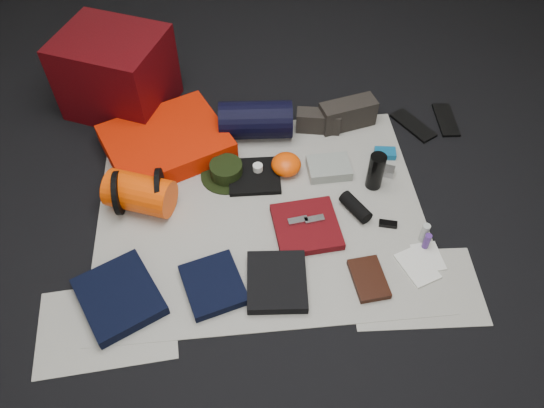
{
  "coord_description": "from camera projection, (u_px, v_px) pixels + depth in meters",
  "views": [
    {
      "loc": [
        -0.1,
        -1.64,
        2.07
      ],
      "look_at": [
        0.05,
        -0.04,
        0.1
      ],
      "focal_mm": 35.0,
      "sensor_mm": 36.0,
      "label": 1
    }
  ],
  "objects": [
    {
      "name": "floor",
      "position": [
        261.0,
        213.0,
        2.65
      ],
      "size": [
        4.5,
        4.5,
        0.02
      ],
      "primitive_type": "cube",
      "color": "black",
      "rests_on": "ground"
    },
    {
      "name": "newspaper_mat",
      "position": [
        261.0,
        211.0,
        2.64
      ],
      "size": [
        1.6,
        1.3,
        0.01
      ],
      "primitive_type": "cube",
      "color": "beige",
      "rests_on": "floor"
    },
    {
      "name": "newspaper_sheet_front_left",
      "position": [
        107.0,
        325.0,
        2.25
      ],
      "size": [
        0.61,
        0.44,
        0.0
      ],
      "primitive_type": "cube",
      "rotation": [
        0.0,
        0.0,
        0.07
      ],
      "color": "beige",
      "rests_on": "floor"
    },
    {
      "name": "newspaper_sheet_front_right",
      "position": [
        415.0,
        287.0,
        2.36
      ],
      "size": [
        0.6,
        0.43,
        0.0
      ],
      "primitive_type": "cube",
      "rotation": [
        0.0,
        0.0,
        -0.05
      ],
      "color": "beige",
      "rests_on": "floor"
    },
    {
      "name": "red_cabinet",
      "position": [
        117.0,
        73.0,
        2.97
      ],
      "size": [
        0.69,
        0.64,
        0.46
      ],
      "primitive_type": "cube",
      "rotation": [
        0.0,
        0.0,
        -0.42
      ],
      "color": "#480509",
      "rests_on": "floor"
    },
    {
      "name": "sleeping_pad",
      "position": [
        166.0,
        142.0,
        2.86
      ],
      "size": [
        0.77,
        0.71,
        0.11
      ],
      "primitive_type": "cube",
      "rotation": [
        0.0,
        0.0,
        0.41
      ],
      "color": "red",
      "rests_on": "newspaper_mat"
    },
    {
      "name": "stuff_sack",
      "position": [
        140.0,
        193.0,
        2.58
      ],
      "size": [
        0.37,
        0.29,
        0.19
      ],
      "primitive_type": "cylinder",
      "rotation": [
        0.0,
        1.57,
        -0.37
      ],
      "color": "#FD4704",
      "rests_on": "newspaper_mat"
    },
    {
      "name": "sack_strap_left",
      "position": [
        118.0,
        193.0,
        2.56
      ],
      "size": [
        0.02,
        0.22,
        0.22
      ],
      "primitive_type": "cylinder",
      "rotation": [
        0.0,
        1.57,
        0.0
      ],
      "color": "black",
      "rests_on": "newspaper_mat"
    },
    {
      "name": "sack_strap_right",
      "position": [
        160.0,
        190.0,
        2.58
      ],
      "size": [
        0.03,
        0.22,
        0.22
      ],
      "primitive_type": "cylinder",
      "rotation": [
        0.0,
        1.57,
        0.0
      ],
      "color": "black",
      "rests_on": "newspaper_mat"
    },
    {
      "name": "navy_duffel",
      "position": [
        256.0,
        120.0,
        2.9
      ],
      "size": [
        0.41,
        0.23,
        0.21
      ],
      "primitive_type": "cylinder",
      "rotation": [
        0.0,
        1.57,
        -0.07
      ],
      "color": "black",
      "rests_on": "newspaper_mat"
    },
    {
      "name": "boonie_brim",
      "position": [
        227.0,
        175.0,
        2.78
      ],
      "size": [
        0.35,
        0.35,
        0.01
      ],
      "primitive_type": "cylinder",
      "rotation": [
        0.0,
        0.0,
        -0.33
      ],
      "color": "black",
      "rests_on": "newspaper_mat"
    },
    {
      "name": "boonie_crown",
      "position": [
        226.0,
        170.0,
        2.75
      ],
      "size": [
        0.17,
        0.17,
        0.08
      ],
      "primitive_type": "cylinder",
      "color": "black",
      "rests_on": "boonie_brim"
    },
    {
      "name": "hiking_boot_left",
      "position": [
        318.0,
        121.0,
        2.96
      ],
      "size": [
        0.26,
        0.14,
        0.12
      ],
      "primitive_type": "cube",
      "rotation": [
        0.0,
        0.0,
        -0.19
      ],
      "color": "#28231F",
      "rests_on": "newspaper_mat"
    },
    {
      "name": "hiking_boot_right",
      "position": [
        348.0,
        114.0,
        2.97
      ],
      "size": [
        0.33,
        0.19,
        0.16
      ],
      "primitive_type": "cube",
      "rotation": [
        0.0,
        0.0,
        0.24
      ],
      "color": "#28231F",
      "rests_on": "newspaper_mat"
    },
    {
      "name": "flip_flop_left",
      "position": [
        413.0,
        125.0,
        3.03
      ],
      "size": [
        0.23,
        0.29,
        0.02
      ],
      "primitive_type": "cube",
      "rotation": [
        0.0,
        0.0,
        0.51
      ],
      "color": "black",
      "rests_on": "floor"
    },
    {
      "name": "flip_flop_right",
      "position": [
        446.0,
        120.0,
        3.06
      ],
      "size": [
        0.12,
        0.28,
        0.02
      ],
      "primitive_type": "cube",
      "rotation": [
        0.0,
        0.0,
        -0.06
      ],
      "color": "black",
      "rests_on": "floor"
    },
    {
      "name": "trousers_navy_a",
      "position": [
        119.0,
        297.0,
        2.3
      ],
      "size": [
        0.44,
        0.46,
        0.06
      ],
      "primitive_type": "cube",
      "rotation": [
        0.0,
        0.0,
        0.47
      ],
      "color": "black",
      "rests_on": "newspaper_mat"
    },
    {
      "name": "trousers_navy_b",
      "position": [
        213.0,
        285.0,
        2.34
      ],
      "size": [
        0.31,
        0.34,
        0.04
      ],
      "primitive_type": "cube",
      "rotation": [
        0.0,
        0.0,
        0.28
      ],
      "color": "black",
      "rests_on": "newspaper_mat"
    },
    {
      "name": "trousers_charcoal",
      "position": [
        277.0,
        282.0,
        2.35
      ],
      "size": [
        0.28,
        0.32,
        0.05
      ],
      "primitive_type": "cube",
      "rotation": [
        0.0,
        0.0,
        -0.07
      ],
      "color": "black",
      "rests_on": "newspaper_mat"
    },
    {
      "name": "black_tshirt",
      "position": [
        255.0,
        176.0,
        2.76
      ],
      "size": [
        0.27,
        0.26,
        0.03
      ],
      "primitive_type": "cube",
      "rotation": [
        0.0,
        0.0,
        -0.03
      ],
      "color": "black",
      "rests_on": "newspaper_mat"
    },
    {
      "name": "red_shirt",
      "position": [
        306.0,
        227.0,
        2.55
      ],
      "size": [
        0.33,
        0.33,
        0.04
      ],
      "primitive_type": "cube",
      "rotation": [
        0.0,
        0.0,
        0.09
      ],
      "color": "#59090E",
      "rests_on": "newspaper_mat"
    },
    {
      "name": "orange_stuff_sack",
      "position": [
        286.0,
        164.0,
        2.76
      ],
      "size": [
        0.21,
        0.21,
        0.1
      ],
      "primitive_type": "ellipsoid",
      "rotation": [
        0.0,
        0.0,
        -0.43
      ],
      "color": "#FD4704",
      "rests_on": "newspaper_mat"
    },
    {
      "name": "first_aid_pouch",
      "position": [
        329.0,
        168.0,
        2.78
      ],
      "size": [
        0.23,
        0.17,
        0.05
      ],
      "primitive_type": "cube",
      "rotation": [
        0.0,
        0.0,
        0.03
      ],
      "color": "gray",
      "rests_on": "newspaper_mat"
    },
    {
      "name": "water_bottle",
      "position": [
        376.0,
        171.0,
        2.66
      ],
      "size": [
        0.11,
        0.11,
        0.21
      ],
      "primitive_type": "cylinder",
      "rotation": [
        0.0,
        0.0,
        -0.36
      ],
      "color": "black",
      "rests_on": "newspaper_mat"
    },
    {
      "name": "speaker",
      "position": [
        355.0,
        207.0,
        2.6
      ],
      "size": [
        0.15,
        0.19,
        0.07
      ],
      "primitive_type": "cylinder",
      "rotation": [
        1.57,
        0.0,
        0.5
      ],
      "color": "black",
      "rests_on": "newspaper_mat"
    },
    {
      "name": "compact_camera",
      "position": [
        384.0,
        170.0,
        2.78
      ],
      "size": [
        0.12,
        0.1,
        0.04
      ],
      "primitive_type": "cube",
      "rotation": [
        0.0,
        0.0,
        -0.41
      ],
      "color": "#ACABB0",
      "rests_on": "newspaper_mat"
    },
    {
      "name": "cyan_case",
      "position": [
        385.0,
        153.0,
        2.86
      ],
      "size": [
        0.12,
        0.09,
        0.04
      ],
      "primitive_type": "cube",
      "rotation": [
        0.0,
        0.0,
        -0.15
      ],
      "color": "#0D5686",
      "rests_on": "newspaper_mat"
    },
    {
      "name": "toiletry_purple",
      "position": [
        427.0,
        241.0,
        2.46
      ],
      "size": [
        0.03,
        0.03,
        0.09
      ],
      "primitive_type": "cylinder",
      "rotation": [
        0.0,
        0.0,
        0.0
      ],
      "color": "#4C2780",
      "rests_on": "newspaper_mat"
    },
    {
      "name": "toiletry_clear",
      "position": [
        424.0,
        233.0,
        2.48
      ],
      "size": [
        0.05,
        0.05,
        0.11
      ],
      "primitive_type": "cylinder",
      "rotation": [
        0.0,
        0.0,
        0.37
      ],
      "color": "#AAAFAA",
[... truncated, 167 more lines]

